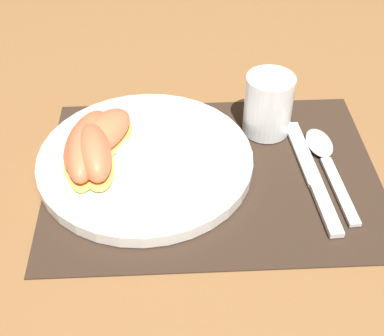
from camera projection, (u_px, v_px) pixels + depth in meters
ground_plane at (212, 174)px, 0.68m from camera, size 3.00×3.00×0.00m
placemat at (212, 173)px, 0.68m from camera, size 0.42×0.31×0.00m
plate at (146, 160)px, 0.68m from camera, size 0.27×0.27×0.02m
juice_glass at (268, 108)px, 0.72m from camera, size 0.06×0.06×0.08m
knife at (313, 177)px, 0.67m from camera, size 0.03×0.21×0.01m
spoon at (324, 155)px, 0.69m from camera, size 0.04×0.18×0.01m
fork at (147, 153)px, 0.68m from camera, size 0.19×0.09×0.00m
citrus_wedge_0 at (102, 135)px, 0.68m from camera, size 0.10×0.12×0.04m
citrus_wedge_1 at (88, 143)px, 0.67m from camera, size 0.08×0.13×0.04m
citrus_wedge_2 at (83, 152)px, 0.65m from camera, size 0.05×0.12×0.04m
citrus_wedge_3 at (94, 155)px, 0.65m from camera, size 0.06×0.11×0.05m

